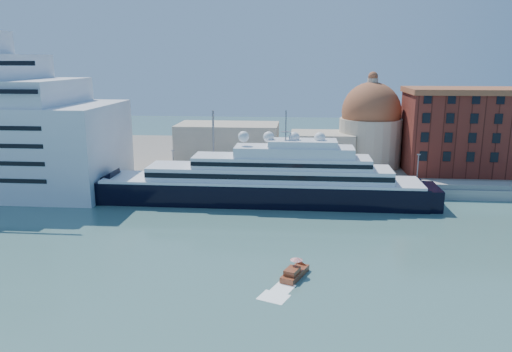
# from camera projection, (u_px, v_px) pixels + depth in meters

# --- Properties ---
(ground) EXTENTS (400.00, 400.00, 0.00)m
(ground) POSITION_uv_depth(u_px,v_px,m) (289.00, 238.00, 94.14)
(ground) COLOR #3D6A65
(ground) RESTS_ON ground
(quay) EXTENTS (180.00, 10.00, 2.50)m
(quay) POSITION_uv_depth(u_px,v_px,m) (293.00, 186.00, 126.81)
(quay) COLOR gray
(quay) RESTS_ON ground
(land) EXTENTS (260.00, 72.00, 2.00)m
(land) POSITION_uv_depth(u_px,v_px,m) (295.00, 157.00, 166.61)
(land) COLOR slate
(land) RESTS_ON ground
(quay_fence) EXTENTS (180.00, 0.10, 1.20)m
(quay_fence) POSITION_uv_depth(u_px,v_px,m) (292.00, 184.00, 122.02)
(quay_fence) COLOR slate
(quay_fence) RESTS_ON quay
(superyacht) EXTENTS (84.76, 11.75, 25.33)m
(superyacht) POSITION_uv_depth(u_px,v_px,m) (250.00, 184.00, 116.27)
(superyacht) COLOR black
(superyacht) RESTS_ON ground
(service_barge) EXTENTS (11.09, 5.56, 2.39)m
(service_barge) POSITION_uv_depth(u_px,v_px,m) (88.00, 196.00, 120.29)
(service_barge) COLOR white
(service_barge) RESTS_ON ground
(water_taxi) EXTENTS (4.54, 6.98, 3.15)m
(water_taxi) POSITION_uv_depth(u_px,v_px,m) (294.00, 273.00, 76.96)
(water_taxi) COLOR maroon
(water_taxi) RESTS_ON ground
(warehouse) EXTENTS (43.00, 19.00, 23.25)m
(warehouse) POSITION_uv_depth(u_px,v_px,m) (484.00, 130.00, 136.84)
(warehouse) COLOR maroon
(warehouse) RESTS_ON land
(church) EXTENTS (66.00, 18.00, 25.50)m
(church) POSITION_uv_depth(u_px,v_px,m) (316.00, 135.00, 147.03)
(church) COLOR beige
(church) RESTS_ON land
(lamp_posts) EXTENTS (120.80, 2.40, 18.00)m
(lamp_posts) POSITION_uv_depth(u_px,v_px,m) (242.00, 154.00, 124.27)
(lamp_posts) COLOR slate
(lamp_posts) RESTS_ON quay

